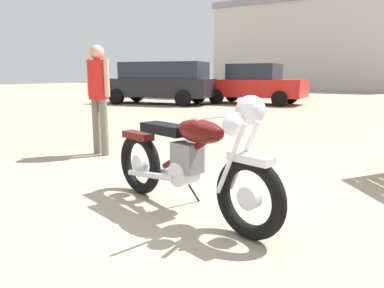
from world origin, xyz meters
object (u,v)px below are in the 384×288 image
Objects in this scene: bystander at (98,89)px; vintage_motorcycle at (192,160)px; pale_sedan_back at (254,84)px; silver_sedan_mid at (160,82)px; dark_sedan_left at (168,80)px.

vintage_motorcycle is at bearing 65.16° from bystander.
silver_sedan_mid reaches higher than pale_sedan_back.
dark_sedan_left is (-5.59, 2.48, 0.10)m from pale_sedan_back.
pale_sedan_back is (-2.95, 12.26, 0.34)m from vintage_motorcycle.
vintage_motorcycle is 0.40× the size of dark_sedan_left.
vintage_motorcycle is 2.85m from bystander.
bystander is at bearing 167.85° from vintage_motorcycle.
pale_sedan_back reaches higher than bystander.
bystander is 0.34× the size of dark_sedan_left.
dark_sedan_left is (-2.00, 4.20, 0.00)m from silver_sedan_mid.
silver_sedan_mid is at bearing -145.51° from bystander.
vintage_motorcycle is 12.61m from pale_sedan_back.
pale_sedan_back is (-0.63, 10.69, -0.18)m from bystander.
dark_sedan_left is (-8.53, 14.73, 0.45)m from vintage_motorcycle.
vintage_motorcycle is at bearing 116.46° from silver_sedan_mid.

